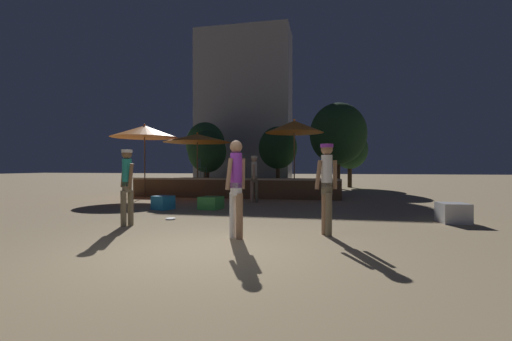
% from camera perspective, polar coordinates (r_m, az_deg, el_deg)
% --- Properties ---
extents(ground_plane, '(120.00, 120.00, 0.00)m').
position_cam_1_polar(ground_plane, '(5.74, -10.32, -13.09)').
color(ground_plane, tan).
extents(wooden_deck, '(9.24, 2.92, 0.87)m').
position_cam_1_polar(wooden_deck, '(16.06, -2.81, -2.80)').
color(wooden_deck, brown).
rests_on(wooden_deck, ground).
extents(patio_umbrella_0, '(2.41, 2.41, 3.35)m').
position_cam_1_polar(patio_umbrella_0, '(14.31, 6.41, 7.24)').
color(patio_umbrella_0, brown).
rests_on(patio_umbrella_0, ground).
extents(patio_umbrella_1, '(2.94, 2.94, 2.88)m').
position_cam_1_polar(patio_umbrella_1, '(15.29, -9.77, 5.32)').
color(patio_umbrella_1, brown).
rests_on(patio_umbrella_1, ground).
extents(patio_umbrella_2, '(2.95, 2.95, 3.27)m').
position_cam_1_polar(patio_umbrella_2, '(16.09, -18.06, 6.18)').
color(patio_umbrella_2, brown).
rests_on(patio_umbrella_2, ground).
extents(cube_seat_0, '(0.69, 0.69, 0.43)m').
position_cam_1_polar(cube_seat_0, '(11.32, -15.22, -5.18)').
color(cube_seat_0, '#2D9EDB').
rests_on(cube_seat_0, ground).
extents(cube_seat_1, '(0.69, 0.69, 0.48)m').
position_cam_1_polar(cube_seat_1, '(9.62, 30.01, -6.14)').
color(cube_seat_1, white).
rests_on(cube_seat_1, ground).
extents(cube_seat_2, '(0.74, 0.74, 0.40)m').
position_cam_1_polar(cube_seat_2, '(11.12, -7.52, -5.36)').
color(cube_seat_2, '#4CC651').
rests_on(cube_seat_2, ground).
extents(person_0, '(0.50, 0.33, 1.76)m').
position_cam_1_polar(person_0, '(8.39, -20.71, -1.86)').
color(person_0, '#72664C').
rests_on(person_0, ground).
extents(person_1, '(0.30, 0.49, 1.78)m').
position_cam_1_polar(person_1, '(12.95, -0.31, -0.90)').
color(person_1, tan).
rests_on(person_1, ground).
extents(person_2, '(0.32, 0.46, 1.86)m').
position_cam_1_polar(person_2, '(6.48, -3.33, -2.23)').
color(person_2, white).
rests_on(person_2, ground).
extents(person_3, '(0.46, 0.29, 1.82)m').
position_cam_1_polar(person_3, '(6.92, 11.71, -1.97)').
color(person_3, '#72664C').
rests_on(person_3, ground).
extents(bistro_chair_0, '(0.40, 0.40, 0.90)m').
position_cam_1_polar(bistro_chair_0, '(16.73, -9.22, 0.81)').
color(bistro_chair_0, '#1E4C47').
rests_on(bistro_chair_0, wooden_deck).
extents(bistro_chair_1, '(0.48, 0.48, 0.90)m').
position_cam_1_polar(bistro_chair_1, '(15.82, -2.58, 0.83)').
color(bistro_chair_1, '#47474C').
rests_on(bistro_chair_1, wooden_deck).
extents(frisbee_disc, '(0.26, 0.26, 0.03)m').
position_cam_1_polar(frisbee_disc, '(9.18, -14.06, -7.80)').
color(frisbee_disc, white).
rests_on(frisbee_disc, ground).
extents(background_tree_0, '(2.31, 2.31, 3.76)m').
position_cam_1_polar(background_tree_0, '(23.34, 15.37, 3.36)').
color(background_tree_0, '#3D2B1C').
rests_on(background_tree_0, ground).
extents(background_tree_1, '(2.56, 2.56, 3.79)m').
position_cam_1_polar(background_tree_1, '(23.15, -8.15, 3.12)').
color(background_tree_1, '#3D2B1C').
rests_on(background_tree_1, ground).
extents(background_tree_2, '(2.86, 2.86, 4.35)m').
position_cam_1_polar(background_tree_2, '(25.57, 3.67, 3.79)').
color(background_tree_2, '#3D2B1C').
rests_on(background_tree_2, ground).
extents(background_tree_3, '(3.47, 3.47, 5.30)m').
position_cam_1_polar(background_tree_3, '(21.82, 13.52, 5.94)').
color(background_tree_3, '#3D2B1C').
rests_on(background_tree_3, ground).
extents(background_tree_4, '(2.98, 2.98, 4.79)m').
position_cam_1_polar(background_tree_4, '(26.74, -8.44, 4.43)').
color(background_tree_4, '#3D2B1C').
rests_on(background_tree_4, ground).
extents(distant_building, '(8.23, 3.63, 13.35)m').
position_cam_1_polar(distant_building, '(30.93, -1.99, 10.52)').
color(distant_building, gray).
rests_on(distant_building, ground).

